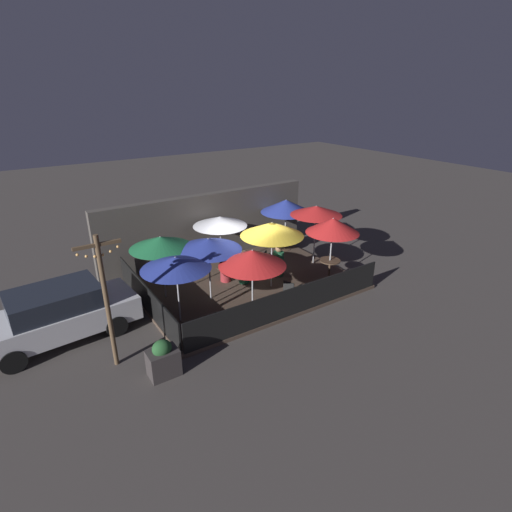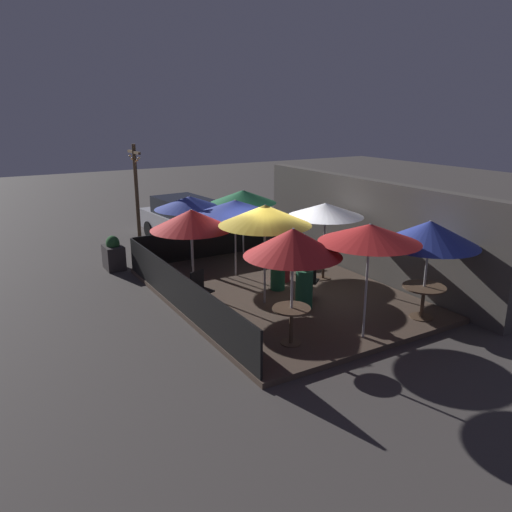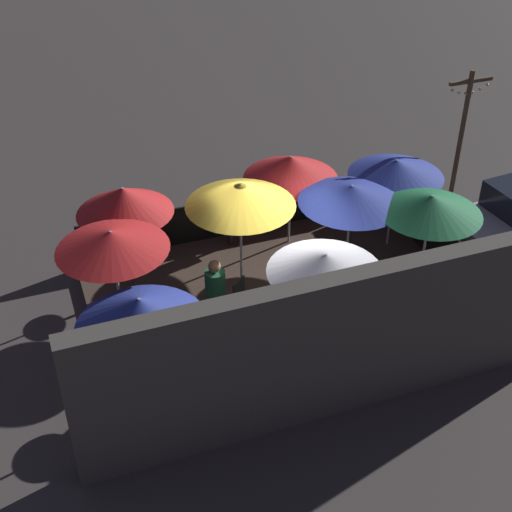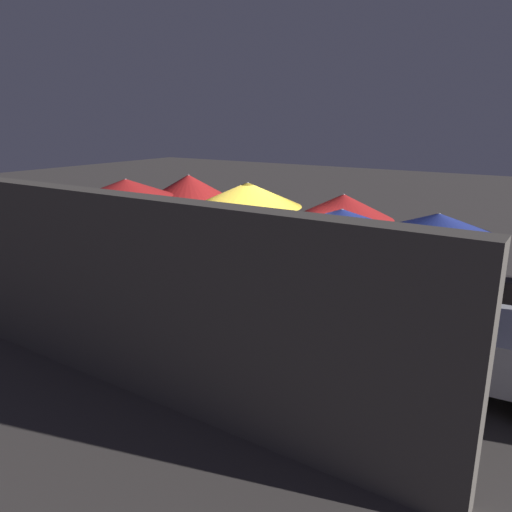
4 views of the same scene
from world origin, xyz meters
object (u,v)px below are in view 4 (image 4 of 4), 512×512
Objects in this scene: patio_umbrella_1 at (55,212)px; patio_umbrella_2 at (189,186)px; dining_table_2 at (191,248)px; patron_1 at (260,303)px; patio_umbrella_4 at (247,194)px; patio_umbrella_0 at (201,232)px; patio_chair_1 at (347,349)px; patron_0 at (201,275)px; dining_table_0 at (203,313)px; patio_umbrella_3 at (395,239)px; patio_chair_2 at (203,286)px; patio_umbrella_6 at (438,224)px; patio_umbrella_8 at (342,220)px; patio_umbrella_7 at (126,188)px; patron_2 at (252,288)px; patio_umbrella_5 at (343,206)px; dining_table_1 at (63,281)px; patio_chair_0 at (297,259)px.

patio_umbrella_1 is 0.94× the size of patio_umbrella_2.
patron_1 is (-3.31, 1.99, -0.09)m from dining_table_2.
patron_1 is (-1.15, 1.29, -1.67)m from patio_umbrella_4.
dining_table_2 is (2.89, -3.07, -1.35)m from patio_umbrella_0.
patron_0 reaches higher than patio_chair_1.
patio_umbrella_2 is at bearing -46.69° from dining_table_0.
patio_umbrella_3 is (-2.74, -1.02, 0.05)m from patio_umbrella_0.
patio_umbrella_0 is 3.33m from patio_umbrella_1.
dining_table_0 is 0.65× the size of patron_1.
patio_umbrella_6 is at bearing 69.70° from patio_chair_2.
patio_umbrella_8 is 2.39× the size of patio_chair_2.
patio_chair_1 is (-5.83, 1.39, -1.69)m from patio_umbrella_7.
patio_chair_1 is (-5.32, 2.87, -0.08)m from dining_table_2.
dining_table_2 is 3.86m from patron_1.
patron_2 is at bearing -150.73° from patio_umbrella_1.
patio_umbrella_4 is 2.02× the size of patron_0.
patio_umbrella_5 is at bearing -115.52° from patron_0.
patio_chair_2 is (1.90, 2.28, -1.43)m from patio_umbrella_5.
patio_umbrella_5 is 4.67m from patio_umbrella_7.
patio_umbrella_8 is 4.73m from dining_table_2.
patio_chair_0 is (-2.92, -4.15, -0.07)m from dining_table_1.
patio_umbrella_3 is 2.30× the size of dining_table_1.
patio_umbrella_4 is at bearing -114.16° from patron_0.
patio_umbrella_1 is 1.85m from patio_umbrella_7.
patio_umbrella_6 is 7.03m from dining_table_1.
patio_chair_2 is at bearing 73.18° from patio_umbrella_4.
patio_umbrella_1 is at bearing 25.19° from patio_umbrella_6.
dining_table_2 is 0.66× the size of patron_1.
dining_table_1 is at bearing 4.11° from patio_umbrella_0.
patio_umbrella_4 is 1.12× the size of patio_umbrella_8.
patio_umbrella_7 is (2.66, 0.78, 0.03)m from patio_umbrella_4.
patron_2 reaches higher than patron_1.
patio_umbrella_2 is 2.50× the size of dining_table_1.
patio_umbrella_2 is at bearing -14.09° from patio_umbrella_8.
patron_1 is at bearing 42.36° from patio_chair_2.
patio_umbrella_0 is at bearing 62.79° from patron_2.
patio_umbrella_1 is at bearing 42.49° from patio_umbrella_5.
patio_chair_1 is at bearing 120.97° from patron_2.
patio_umbrella_2 is 3.03m from patio_chair_2.
patio_umbrella_6 is at bearing 176.37° from patio_umbrella_2.
patio_umbrella_8 is at bearing -149.19° from patron_0.
patio_umbrella_6 is 3.31m from patron_1.
patio_umbrella_0 is 2.23× the size of patio_chair_0.
patio_umbrella_8 is 3.34m from patron_0.
patron_0 is at bearing 44.37° from patio_chair_0.
patio_umbrella_6 reaches higher than dining_table_1.
patio_umbrella_4 is 3.69m from patio_umbrella_6.
patron_0 is (3.93, -1.55, 0.01)m from patio_chair_1.
patio_umbrella_4 is 2.07× the size of patron_1.
patio_umbrella_7 reaches higher than patio_umbrella_5.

